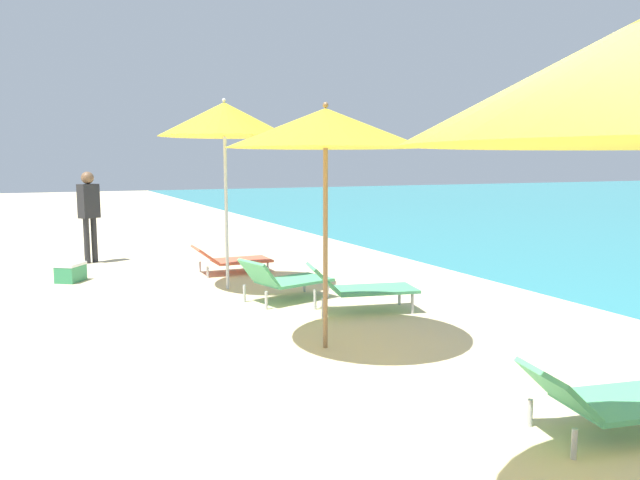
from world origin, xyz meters
TOP-DOWN VIEW (x-y plane):
  - lounger_nearest_shoreside at (0.87, 1.17)m, footprint 1.31×0.84m
  - umbrella_second at (-0.07, 3.89)m, footprint 2.03×2.03m
  - lounger_second_shoreside at (1.00, 5.09)m, footprint 1.50×0.88m
  - umbrella_farthest at (-0.15, 7.24)m, footprint 1.98×1.98m
  - lounger_farthest_shoreside at (0.28, 8.49)m, footprint 1.34×0.67m
  - lounger_farthest_inland at (0.35, 6.11)m, footprint 1.36×0.93m
  - person_walking_near at (-1.87, 10.69)m, footprint 0.42×0.38m
  - cooler_box at (-2.33, 8.85)m, footprint 0.53×0.56m

SIDE VIEW (x-z plane):
  - cooler_box at x=-2.33m, z-range 0.00..0.31m
  - lounger_farthest_shoreside at x=0.28m, z-range 0.00..0.50m
  - lounger_nearest_shoreside at x=0.87m, z-range 0.00..0.54m
  - lounger_farthest_inland at x=0.35m, z-range 0.00..0.62m
  - lounger_second_shoreside at x=1.00m, z-range 0.01..0.65m
  - person_walking_near at x=-1.87m, z-range 0.20..1.96m
  - umbrella_second at x=-0.07m, z-range 1.01..3.56m
  - umbrella_farthest at x=-0.15m, z-range 1.13..4.02m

